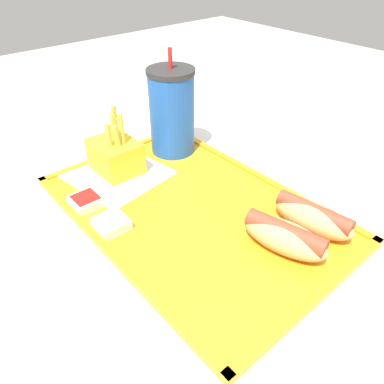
# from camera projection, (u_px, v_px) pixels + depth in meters

# --- Properties ---
(dining_table) EXTENTS (1.06, 1.09, 0.75)m
(dining_table) POSITION_uv_depth(u_px,v_px,m) (195.00, 351.00, 0.80)
(dining_table) COLOR beige
(dining_table) RESTS_ON ground_plane
(food_tray) EXTENTS (0.46, 0.30, 0.01)m
(food_tray) POSITION_uv_depth(u_px,v_px,m) (192.00, 210.00, 0.58)
(food_tray) COLOR orange
(food_tray) RESTS_ON dining_table
(paper_napkin) EXTENTS (0.19, 0.17, 0.00)m
(paper_napkin) POSITION_uv_depth(u_px,v_px,m) (114.00, 172.00, 0.66)
(paper_napkin) COLOR white
(paper_napkin) RESTS_ON food_tray
(soda_cup) EXTENTS (0.09, 0.09, 0.19)m
(soda_cup) POSITION_uv_depth(u_px,v_px,m) (172.00, 112.00, 0.68)
(soda_cup) COLOR #194CA5
(soda_cup) RESTS_ON food_tray
(hot_dog_far) EXTENTS (0.12, 0.07, 0.04)m
(hot_dog_far) POSITION_uv_depth(u_px,v_px,m) (313.00, 216.00, 0.53)
(hot_dog_far) COLOR tan
(hot_dog_far) RESTS_ON food_tray
(hot_dog_near) EXTENTS (0.13, 0.07, 0.04)m
(hot_dog_near) POSITION_uv_depth(u_px,v_px,m) (285.00, 236.00, 0.49)
(hot_dog_near) COLOR tan
(hot_dog_near) RESTS_ON food_tray
(fries_carton) EXTENTS (0.09, 0.07, 0.11)m
(fries_carton) POSITION_uv_depth(u_px,v_px,m) (116.00, 155.00, 0.65)
(fries_carton) COLOR gold
(fries_carton) RESTS_ON food_tray
(sauce_cup_mayo) EXTENTS (0.04, 0.04, 0.02)m
(sauce_cup_mayo) POSITION_uv_depth(u_px,v_px,m) (111.00, 223.00, 0.54)
(sauce_cup_mayo) COLOR silver
(sauce_cup_mayo) RESTS_ON food_tray
(sauce_cup_ketchup) EXTENTS (0.04, 0.04, 0.02)m
(sauce_cup_ketchup) POSITION_uv_depth(u_px,v_px,m) (86.00, 201.00, 0.58)
(sauce_cup_ketchup) COLOR silver
(sauce_cup_ketchup) RESTS_ON food_tray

